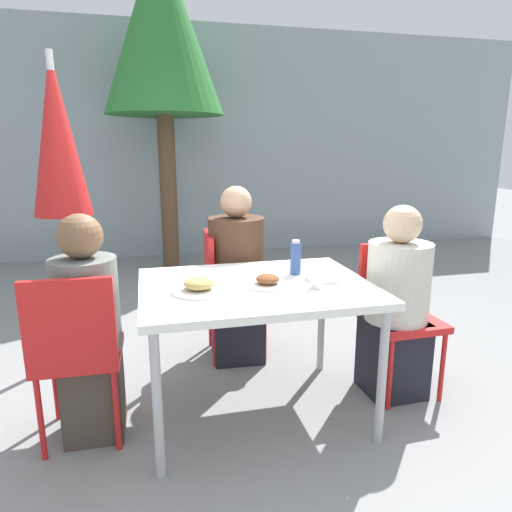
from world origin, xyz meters
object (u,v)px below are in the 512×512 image
object	(u,v)px
chair_right	(396,305)
bottle	(296,258)
chair_left	(76,346)
person_left	(89,334)
salad_bowl	(324,273)
tree_behind_left	(161,28)
drinking_cup	(316,280)
closed_umbrella	(58,148)
chair_far	(224,284)
person_right	(396,309)
person_far	(237,281)

from	to	relation	value
chair_right	bottle	xyz separation A→B (m)	(-0.64, 0.03, 0.32)
chair_left	person_left	world-z (taller)	person_left
salad_bowl	tree_behind_left	distance (m)	3.94
bottle	drinking_cup	xyz separation A→B (m)	(0.02, -0.28, -0.05)
person_left	closed_umbrella	size ratio (longest dim) A/B	0.56
chair_right	tree_behind_left	world-z (taller)	tree_behind_left
chair_far	drinking_cup	distance (m)	1.00
drinking_cup	salad_bowl	bearing A→B (deg)	55.63
tree_behind_left	salad_bowl	bearing A→B (deg)	-79.18
person_left	bottle	xyz separation A→B (m)	(1.11, 0.12, 0.30)
person_left	chair_far	world-z (taller)	person_left
person_left	person_right	distance (m)	1.70
person_left	chair_right	xyz separation A→B (m)	(1.74, 0.09, -0.02)
chair_right	chair_far	world-z (taller)	same
person_right	person_left	bearing A→B (deg)	-1.35
salad_bowl	chair_right	bearing A→B (deg)	11.15
closed_umbrella	chair_left	bearing A→B (deg)	-81.16
chair_right	person_right	world-z (taller)	person_right
closed_umbrella	drinking_cup	bearing A→B (deg)	-40.68
chair_far	person_left	bearing A→B (deg)	-44.26
person_far	chair_left	bearing A→B (deg)	-47.51
chair_far	closed_umbrella	xyz separation A→B (m)	(-1.03, 0.25, 0.92)
bottle	person_far	bearing A→B (deg)	111.13
chair_right	bottle	size ratio (longest dim) A/B	4.53
bottle	salad_bowl	xyz separation A→B (m)	(0.12, -0.13, -0.06)
chair_left	person_left	size ratio (longest dim) A/B	0.77
person_right	tree_behind_left	size ratio (longest dim) A/B	0.30
chair_far	bottle	size ratio (longest dim) A/B	4.53
chair_far	salad_bowl	world-z (taller)	chair_far
chair_right	closed_umbrella	world-z (taller)	closed_umbrella
chair_right	closed_umbrella	distance (m)	2.35
chair_right	bottle	distance (m)	0.71
drinking_cup	chair_far	bearing A→B (deg)	109.41
drinking_cup	salad_bowl	world-z (taller)	drinking_cup
chair_left	person_left	distance (m)	0.10
drinking_cup	bottle	bearing A→B (deg)	94.02
person_left	person_far	xyz separation A→B (m)	(0.89, 0.69, 0.01)
chair_left	person_far	size ratio (longest dim) A/B	0.74
chair_right	chair_left	bearing A→B (deg)	3.73
chair_right	drinking_cup	size ratio (longest dim) A/B	10.14
tree_behind_left	chair_far	bearing A→B (deg)	-85.12
person_far	drinking_cup	world-z (taller)	person_far
chair_right	drinking_cup	distance (m)	0.72
chair_left	chair_right	world-z (taller)	same
chair_right	bottle	bearing A→B (deg)	-3.97
chair_left	drinking_cup	world-z (taller)	chair_left
chair_left	person_far	world-z (taller)	person_far
chair_far	person_far	size ratio (longest dim) A/B	0.74
person_left	drinking_cup	bearing A→B (deg)	-6.99
chair_right	chair_far	distance (m)	1.14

